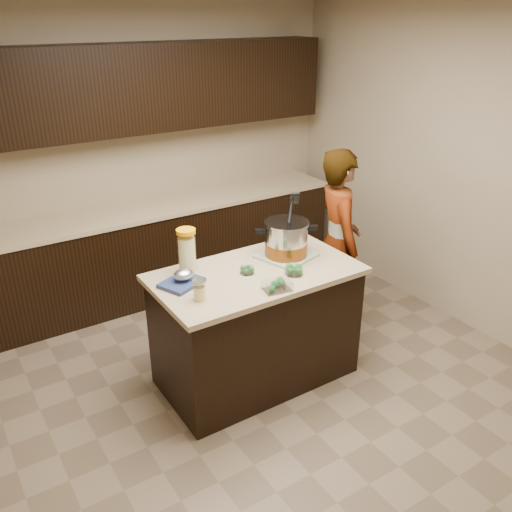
% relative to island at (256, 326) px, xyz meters
% --- Properties ---
extents(ground_plane, '(4.00, 4.00, 0.00)m').
position_rel_island_xyz_m(ground_plane, '(0.00, 0.00, -0.45)').
color(ground_plane, brown).
rests_on(ground_plane, ground).
extents(room_shell, '(4.04, 4.04, 2.72)m').
position_rel_island_xyz_m(room_shell, '(0.00, 0.00, 1.26)').
color(room_shell, tan).
rests_on(room_shell, ground).
extents(back_cabinets, '(3.60, 0.63, 2.33)m').
position_rel_island_xyz_m(back_cabinets, '(0.00, 1.74, 0.49)').
color(back_cabinets, black).
rests_on(back_cabinets, ground).
extents(island, '(1.46, 0.81, 0.90)m').
position_rel_island_xyz_m(island, '(0.00, 0.00, 0.00)').
color(island, black).
rests_on(island, ground).
extents(dish_towel, '(0.45, 0.45, 0.02)m').
position_rel_island_xyz_m(dish_towel, '(0.32, 0.09, 0.46)').
color(dish_towel, '#59845C').
rests_on(dish_towel, island).
extents(stock_pot, '(0.44, 0.43, 0.47)m').
position_rel_island_xyz_m(stock_pot, '(0.32, 0.09, 0.58)').
color(stock_pot, '#B7B7BC').
rests_on(stock_pot, dish_towel).
extents(lemonade_pitcher, '(0.18, 0.18, 0.32)m').
position_rel_island_xyz_m(lemonade_pitcher, '(-0.41, 0.24, 0.60)').
color(lemonade_pitcher, '#DDD487').
rests_on(lemonade_pitcher, island).
extents(mason_jar, '(0.10, 0.10, 0.14)m').
position_rel_island_xyz_m(mason_jar, '(-0.52, -0.14, 0.51)').
color(mason_jar, '#DDD487').
rests_on(mason_jar, island).
extents(broccoli_tub_left, '(0.13, 0.13, 0.05)m').
position_rel_island_xyz_m(broccoli_tub_left, '(-0.07, 0.01, 0.47)').
color(broccoli_tub_left, silver).
rests_on(broccoli_tub_left, island).
extents(broccoli_tub_right, '(0.14, 0.14, 0.06)m').
position_rel_island_xyz_m(broccoli_tub_right, '(0.20, -0.18, 0.48)').
color(broccoli_tub_right, silver).
rests_on(broccoli_tub_right, island).
extents(broccoli_tub_rect, '(0.20, 0.16, 0.06)m').
position_rel_island_xyz_m(broccoli_tub_rect, '(-0.03, -0.31, 0.48)').
color(broccoli_tub_rect, silver).
rests_on(broccoli_tub_rect, island).
extents(blue_tray, '(0.33, 0.30, 0.10)m').
position_rel_island_xyz_m(blue_tray, '(-0.52, 0.10, 0.48)').
color(blue_tray, navy).
rests_on(blue_tray, island).
extents(person, '(0.57, 0.68, 1.60)m').
position_rel_island_xyz_m(person, '(0.98, 0.25, 0.35)').
color(person, gray).
rests_on(person, ground).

